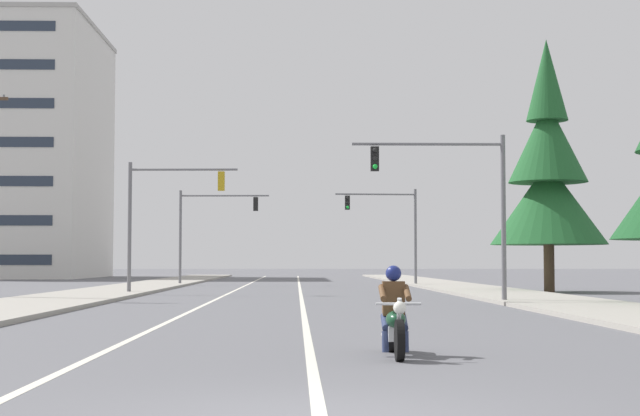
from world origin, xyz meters
The scene contains 10 objects.
lane_stripe_center centered at (0.07, 45.00, 0.00)m, with size 0.16×100.00×0.01m, color beige.
lane_stripe_left centered at (-3.39, 45.00, 0.00)m, with size 0.16×100.00×0.01m, color beige.
sidewalk_kerb_right centered at (9.26, 40.00, 0.07)m, with size 4.40×110.00×0.14m, color #9E998E.
sidewalk_kerb_left centered at (-9.26, 40.00, 0.07)m, with size 4.40×110.00×0.14m, color #9E998E.
motorcycle_with_rider centered at (1.43, 6.27, 0.59)m, with size 0.70×2.19×1.46m.
traffic_signal_near_right centered at (5.82, 25.82, 4.14)m, with size 5.66×0.37×6.20m.
traffic_signal_near_left centered at (-6.48, 35.92, 4.11)m, with size 5.15×0.44×6.20m.
traffic_signal_mid_right centered at (6.00, 52.22, 4.12)m, with size 5.26×0.63×6.20m.
traffic_signal_mid_left centered at (-5.99, 53.78, 4.16)m, with size 5.89×0.45×6.20m.
conifer_tree_right_verge_far centered at (12.56, 38.84, 5.89)m, with size 5.84×5.84×12.85m.
Camera 1 is at (-0.17, -9.34, 1.52)m, focal length 54.16 mm.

